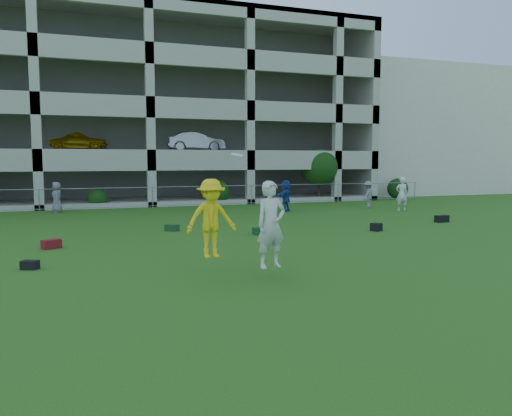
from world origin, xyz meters
name	(u,v)px	position (x,y,z in m)	size (l,w,h in m)	color
ground	(271,286)	(0.00, 0.00, 0.00)	(100.00, 100.00, 0.00)	#235114
stucco_building	(400,134)	(23.00, 28.00, 5.00)	(16.00, 14.00, 10.00)	beige
bystander_c	(57,197)	(-5.05, 17.66, 0.79)	(0.78, 0.50, 1.59)	slate
bystander_d	(286,196)	(6.33, 14.31, 0.83)	(1.54, 0.49, 1.66)	navy
bystander_e	(402,194)	(12.28, 12.53, 0.90)	(0.66, 0.43, 1.80)	silver
bystander_f	(368,195)	(11.48, 14.55, 0.76)	(0.98, 0.56, 1.52)	gray
bag_red_a	(51,244)	(-4.76, 6.47, 0.14)	(0.55, 0.30, 0.28)	#5D1010
bag_black_b	(30,265)	(-5.11, 3.51, 0.11)	(0.40, 0.25, 0.22)	black
bag_green_c	(260,231)	(2.29, 7.06, 0.13)	(0.50, 0.35, 0.26)	#14371A
crate_d	(376,227)	(6.81, 6.45, 0.15)	(0.35, 0.35, 0.30)	black
bag_black_e	(442,219)	(11.03, 7.84, 0.15)	(0.60, 0.30, 0.30)	black
bag_green_g	(172,228)	(-0.60, 9.05, 0.12)	(0.50, 0.30, 0.25)	#143819
frisbee_contest	(231,220)	(-0.63, 0.87, 1.36)	(2.31, 1.00, 2.64)	yellow
parking_garage	(135,114)	(0.00, 27.70, 6.01)	(30.00, 14.00, 12.00)	#9E998C
fence	(152,197)	(0.00, 19.00, 0.61)	(36.06, 0.06, 1.20)	gray
shrub_row	(226,179)	(4.59, 19.70, 1.51)	(34.38, 2.52, 3.50)	#163D11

